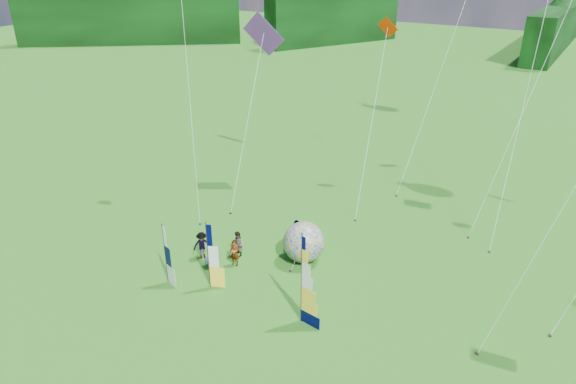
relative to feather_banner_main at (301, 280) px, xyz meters
The scene contains 17 objects.
ground 3.37m from the feather_banner_main, 107.13° to the right, with size 220.00×220.00×0.00m, color #2D7D1E.
treeline_ring 3.05m from the feather_banner_main, 107.13° to the right, with size 210.00×210.00×8.00m, color #0C4E12, non-canonical shape.
feather_banner_main is the anchor object (origin of this frame).
side_banner_left 5.29m from the feather_banner_main, behind, with size 1.00×0.10×3.61m, color yellow, non-canonical shape.
side_banner_far 7.47m from the feather_banner_main, behind, with size 0.98×0.10×3.30m, color white, non-canonical shape.
bol_inflatable 5.27m from the feather_banner_main, 119.61° to the left, with size 2.28×2.28×2.28m, color #002FA5.
spectator_a 5.98m from the feather_banner_main, 159.36° to the left, with size 0.56×0.37×1.53m, color #66594C.
spectator_b 6.71m from the feather_banner_main, 153.72° to the left, with size 0.73×0.36×1.49m, color #66594C.
spectator_c 7.72m from the feather_banner_main, 167.34° to the left, with size 1.03×0.38×1.59m, color #66594C.
spectator_d 6.49m from the feather_banner_main, 123.66° to the left, with size 1.07×0.44×1.83m, color #66594C.
camp_chair 6.83m from the feather_banner_main, 169.21° to the left, with size 0.56×0.56×0.97m, color navy, non-canonical shape.
kite_whale 20.56m from the feather_banner_main, 72.85° to the left, with size 4.60×17.11×22.82m, color black, non-canonical shape.
kite_rainbow_delta 14.73m from the feather_banner_main, 136.04° to the left, with size 6.64×11.39×12.96m, color red, non-canonical shape.
small_kite_red 14.70m from the feather_banner_main, 102.41° to the left, with size 4.19×9.80×12.04m, color red, non-canonical shape.
small_kite_orange 17.78m from the feather_banner_main, 68.89° to the left, with size 5.08×9.27×17.88m, color #D75307, non-canonical shape.
small_kite_pink 15.19m from the feather_banner_main, 151.39° to the left, with size 6.25×6.45×17.13m, color #D14584, non-canonical shape.
small_kite_green 22.24m from the feather_banner_main, 91.45° to the left, with size 4.20×14.21×20.63m, color green, non-canonical shape.
Camera 1 is at (10.44, -13.89, 15.48)m, focal length 32.00 mm.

